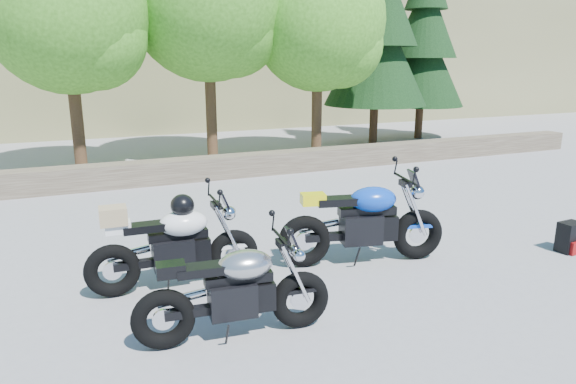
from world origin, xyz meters
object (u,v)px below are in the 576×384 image
Objects in this scene: white_bike at (173,243)px; silver_bike at (236,292)px; blue_bike at (364,223)px; backpack at (570,238)px.

silver_bike is at bearing -74.82° from white_bike.
blue_bike is 5.20× the size of backpack.
blue_bike is 3.02m from backpack.
backpack is at bearing -2.72° from blue_bike.
backpack is at bearing 9.73° from silver_bike.
white_bike is at bearing 166.09° from backpack.
white_bike is (-0.33, 1.38, 0.08)m from silver_bike.
silver_bike is 5.04m from backpack.
backpack is at bearing -8.83° from white_bike.
white_bike reaches higher than backpack.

